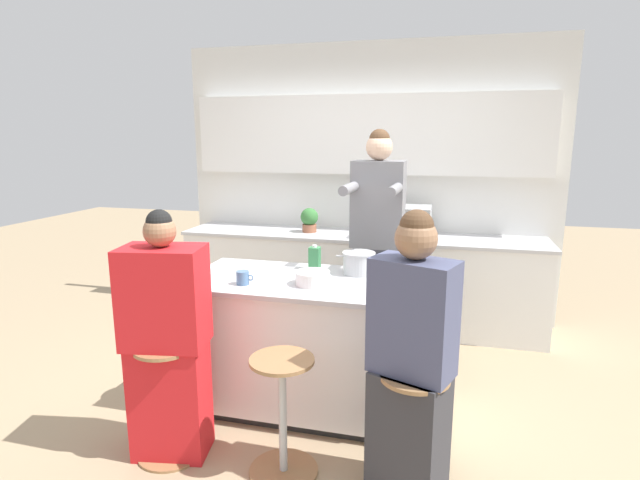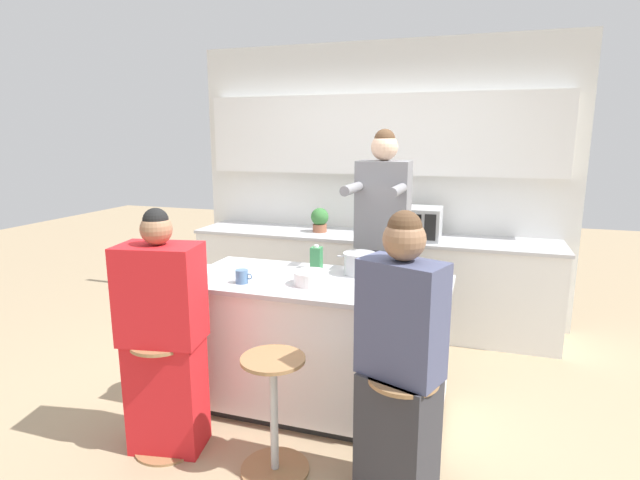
{
  "view_description": "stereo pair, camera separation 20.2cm",
  "coord_description": "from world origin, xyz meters",
  "views": [
    {
      "loc": [
        0.8,
        -3.02,
        1.81
      ],
      "look_at": [
        0.0,
        0.08,
        1.14
      ],
      "focal_mm": 28.0,
      "sensor_mm": 36.0,
      "label": 1
    },
    {
      "loc": [
        1.0,
        -2.96,
        1.81
      ],
      "look_at": [
        0.0,
        0.08,
        1.14
      ],
      "focal_mm": 28.0,
      "sensor_mm": 36.0,
      "label": 2
    }
  ],
  "objects": [
    {
      "name": "ground_plane",
      "position": [
        0.0,
        0.0,
        0.0
      ],
      "size": [
        16.0,
        16.0,
        0.0
      ],
      "primitive_type": "plane",
      "color": "tan"
    },
    {
      "name": "banana_bunch",
      "position": [
        0.75,
        -0.02,
        0.91
      ],
      "size": [
        0.14,
        0.1,
        0.05
      ],
      "color": "yellow",
      "rests_on": "kitchen_island"
    },
    {
      "name": "person_seated_near",
      "position": [
        0.67,
        -0.71,
        0.69
      ],
      "size": [
        0.45,
        0.37,
        1.48
      ],
      "rotation": [
        0.0,
        0.0,
        -0.36
      ],
      "color": "#333338",
      "rests_on": "ground_plane"
    },
    {
      "name": "bar_stool_center",
      "position": [
        0.0,
        -0.72,
        0.35
      ],
      "size": [
        0.38,
        0.38,
        0.67
      ],
      "color": "#997047",
      "rests_on": "ground_plane"
    },
    {
      "name": "bar_stool_leftmost",
      "position": [
        -0.69,
        -0.72,
        0.35
      ],
      "size": [
        0.38,
        0.38,
        0.67
      ],
      "color": "#997047",
      "rests_on": "ground_plane"
    },
    {
      "name": "person_cooking",
      "position": [
        0.29,
        0.73,
        0.94
      ],
      "size": [
        0.41,
        0.59,
        1.86
      ],
      "rotation": [
        0.0,
        0.0,
        -0.03
      ],
      "color": "#383842",
      "rests_on": "ground_plane"
    },
    {
      "name": "potted_plant",
      "position": [
        -0.5,
        1.6,
        1.02
      ],
      "size": [
        0.17,
        0.17,
        0.24
      ],
      "color": "#93563D",
      "rests_on": "back_counter"
    },
    {
      "name": "wall_back",
      "position": [
        0.0,
        1.91,
        1.54
      ],
      "size": [
        3.71,
        0.22,
        2.7
      ],
      "color": "silver",
      "rests_on": "ground_plane"
    },
    {
      "name": "microwave",
      "position": [
        0.38,
        1.57,
        1.03
      ],
      "size": [
        0.55,
        0.39,
        0.29
      ],
      "color": "#B2B5B7",
      "rests_on": "back_counter"
    },
    {
      "name": "juice_carton",
      "position": [
        -0.09,
        0.26,
        0.97
      ],
      "size": [
        0.07,
        0.07,
        0.17
      ],
      "color": "#38844C",
      "rests_on": "kitchen_island"
    },
    {
      "name": "coffee_cup_near",
      "position": [
        0.56,
        0.03,
        0.94
      ],
      "size": [
        0.12,
        0.09,
        0.08
      ],
      "color": "white",
      "rests_on": "kitchen_island"
    },
    {
      "name": "back_counter",
      "position": [
        0.0,
        1.6,
        0.45
      ],
      "size": [
        3.45,
        0.64,
        0.89
      ],
      "color": "white",
      "rests_on": "ground_plane"
    },
    {
      "name": "kitchen_island",
      "position": [
        0.0,
        0.0,
        0.45
      ],
      "size": [
        1.72,
        0.81,
        0.89
      ],
      "color": "black",
      "rests_on": "ground_plane"
    },
    {
      "name": "fruit_bowl",
      "position": [
        -0.0,
        -0.1,
        0.94
      ],
      "size": [
        0.22,
        0.22,
        0.08
      ],
      "color": "white",
      "rests_on": "kitchen_island"
    },
    {
      "name": "person_wrapped_blanket",
      "position": [
        -0.68,
        -0.71,
        0.68
      ],
      "size": [
        0.49,
        0.36,
        1.43
      ],
      "rotation": [
        0.0,
        0.0,
        0.17
      ],
      "color": "red",
      "rests_on": "ground_plane"
    },
    {
      "name": "bar_stool_rightmost",
      "position": [
        0.69,
        -0.73,
        0.35
      ],
      "size": [
        0.38,
        0.38,
        0.67
      ],
      "color": "#997047",
      "rests_on": "ground_plane"
    },
    {
      "name": "mixing_bowl_steel",
      "position": [
        -0.72,
        -0.23,
        0.93
      ],
      "size": [
        0.24,
        0.24,
        0.07
      ],
      "color": "white",
      "rests_on": "kitchen_island"
    },
    {
      "name": "coffee_cup_far",
      "position": [
        -0.43,
        -0.21,
        0.94
      ],
      "size": [
        0.11,
        0.08,
        0.09
      ],
      "color": "#4C7099",
      "rests_on": "kitchen_island"
    },
    {
      "name": "cooking_pot",
      "position": [
        0.24,
        0.22,
        0.97
      ],
      "size": [
        0.31,
        0.23,
        0.15
      ],
      "color": "#B7BABC",
      "rests_on": "kitchen_island"
    }
  ]
}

